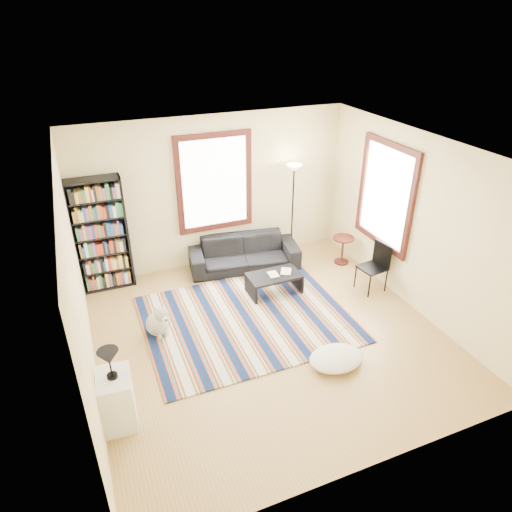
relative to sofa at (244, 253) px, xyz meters
name	(u,v)px	position (x,y,z in m)	size (l,w,h in m)	color
floor	(268,337)	(-0.39, -2.05, -0.35)	(5.00, 5.00, 0.10)	#A9864D
ceiling	(271,149)	(-0.39, -2.05, 2.55)	(5.00, 5.00, 0.10)	white
wall_back	(214,192)	(-0.39, 0.50, 1.10)	(5.00, 0.10, 2.80)	beige
wall_front	(381,375)	(-0.39, -4.60, 1.10)	(5.00, 0.10, 2.80)	beige
wall_left	(73,291)	(-2.94, -2.05, 1.10)	(0.10, 5.00, 2.80)	beige
wall_right	(419,224)	(2.16, -2.05, 1.10)	(0.10, 5.00, 2.80)	beige
window_back	(215,183)	(-0.39, 0.42, 1.30)	(1.20, 0.06, 1.60)	white
window_right	(386,195)	(2.08, -1.25, 1.30)	(0.06, 1.20, 1.60)	white
rug	(247,319)	(-0.56, -1.57, -0.29)	(3.17, 2.54, 0.02)	#0D1D44
sofa	(244,253)	(0.00, 0.00, 0.00)	(2.04, 0.80, 0.59)	black
bookshelf	(101,235)	(-2.47, 0.27, 0.70)	(0.90, 0.30, 2.00)	black
coffee_table	(274,284)	(0.16, -1.03, -0.12)	(0.90, 0.50, 0.36)	black
book_a	(269,275)	(0.06, -1.03, 0.07)	(0.16, 0.22, 0.02)	beige
book_b	(281,271)	(0.31, -0.98, 0.07)	(0.17, 0.24, 0.02)	beige
floor_cushion	(336,358)	(0.22, -3.01, -0.20)	(0.78, 0.58, 0.19)	beige
floor_lamp	(292,212)	(1.04, 0.10, 0.63)	(0.30, 0.30, 1.86)	black
side_table	(342,250)	(1.81, -0.55, -0.03)	(0.40, 0.40, 0.54)	#3F150F
folding_chair	(372,268)	(1.76, -1.56, 0.13)	(0.42, 0.40, 0.86)	black
white_cabinet	(117,400)	(-2.69, -2.90, 0.05)	(0.38, 0.50, 0.70)	white
table_lamp	(110,364)	(-2.69, -2.90, 0.59)	(0.24, 0.24, 0.38)	black
dog	(157,318)	(-1.93, -1.38, -0.03)	(0.39, 0.54, 0.54)	silver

